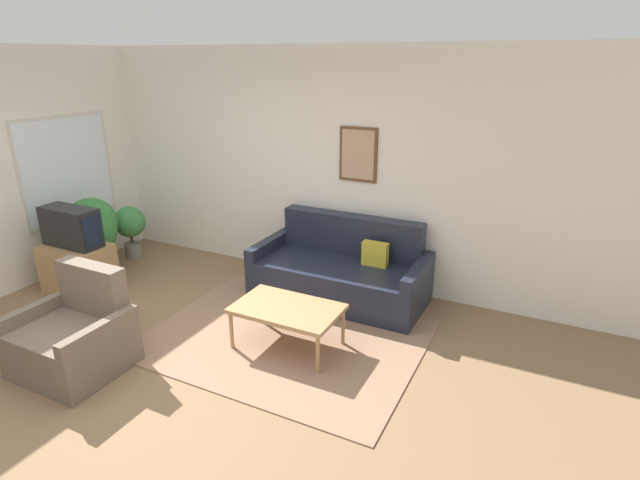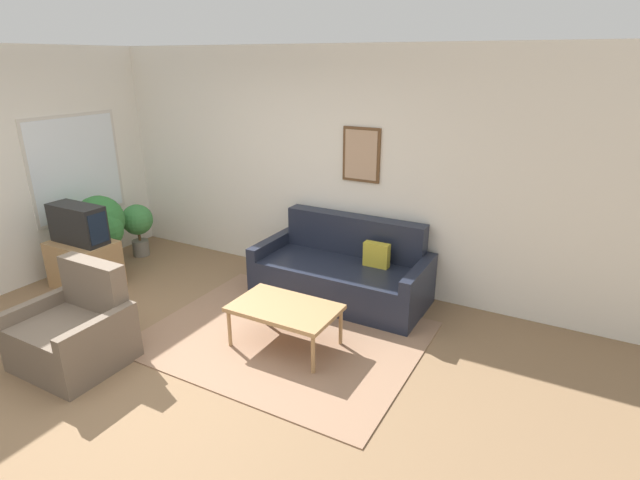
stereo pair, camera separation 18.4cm
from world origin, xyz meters
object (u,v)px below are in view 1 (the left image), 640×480
Objects in this scene: coffee_table at (287,310)px; tv at (71,227)px; potted_plant_tall at (92,226)px; couch at (341,272)px; armchair at (75,338)px.

tv reaches higher than coffee_table.
coffee_table is at bearing -8.27° from potted_plant_tall.
armchair is at bearing -123.28° from couch.
couch is 1.98× the size of potted_plant_tall.
potted_plant_tall is (-0.24, 0.46, -0.16)m from tv.
couch is 1.19m from coffee_table.
couch is 2.73× the size of tv.
tv is 0.54m from potted_plant_tall.
armchair is at bearing -143.54° from coffee_table.
armchair is (-1.48, -1.10, -0.09)m from coffee_table.
coffee_table is 1.11× the size of armchair.
potted_plant_tall is at bearing 171.73° from coffee_table.
tv is (-2.76, -0.02, 0.40)m from coffee_table.
potted_plant_tall reaches higher than couch.
tv is at bearing -179.53° from coffee_table.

